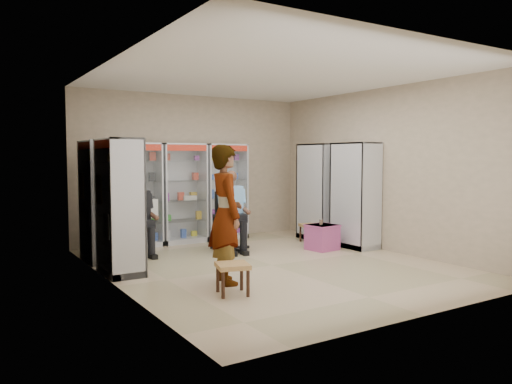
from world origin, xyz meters
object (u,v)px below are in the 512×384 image
cabinet_back_mid (183,193)px  cabinet_right_far (319,192)px  woven_stool_a (310,233)px  woven_stool_b (233,279)px  cabinet_back_left (137,195)px  cabinet_back_right (224,192)px  cabinet_left_far (100,201)px  office_chair (230,221)px  pink_trunk (322,237)px  cabinet_left_near (120,207)px  cabinet_right_near (355,195)px  seated_shopkeeper (231,214)px  standing_man (226,214)px  wooden_chair (137,228)px

cabinet_back_mid → cabinet_right_far: bearing=-23.7°
cabinet_back_mid → woven_stool_a: cabinet_back_mid is taller
cabinet_back_mid → woven_stool_b: cabinet_back_mid is taller
cabinet_back_left → cabinet_back_mid: 0.95m
cabinet_back_right → woven_stool_a: (1.25, -1.34, -0.81)m
cabinet_right_far → cabinet_left_far: size_ratio=1.00×
office_chair → woven_stool_a: size_ratio=2.92×
pink_trunk → woven_stool_b: bearing=-148.7°
cabinet_back_left → cabinet_back_right: size_ratio=1.00×
cabinet_left_near → woven_stool_a: bearing=99.6°
cabinet_left_near → cabinet_right_near: bearing=87.4°
cabinet_back_right → seated_shopkeeper: (-0.57, -1.32, -0.31)m
cabinet_back_left → standing_man: 3.33m
cabinet_right_near → woven_stool_a: 1.27m
standing_man → woven_stool_a: bearing=-46.2°
cabinet_back_left → pink_trunk: bearing=-36.7°
cabinet_back_left → woven_stool_a: cabinet_back_left is taller
cabinet_back_right → office_chair: (-0.57, -1.27, -0.46)m
woven_stool_a → seated_shopkeeper: bearing=179.4°
cabinet_back_right → woven_stool_b: cabinet_back_right is taller
cabinet_right_far → standing_man: bearing=122.9°
cabinet_back_right → cabinet_right_far: same height
cabinet_back_mid → standing_man: bearing=-103.7°
office_chair → cabinet_right_near: bearing=-12.5°
seated_shopkeeper → woven_stool_b: bearing=-107.6°
cabinet_back_mid → cabinet_right_far: 2.82m
cabinet_right_far → cabinet_back_mid: bearing=66.3°
cabinet_right_near → woven_stool_b: size_ratio=5.07×
woven_stool_a → pink_trunk: bearing=-112.4°
cabinet_left_far → pink_trunk: cabinet_left_far is taller
cabinet_back_mid → cabinet_right_far: size_ratio=1.00×
office_chair → woven_stool_a: office_chair is taller
cabinet_left_far → cabinet_left_near: size_ratio=1.00×
cabinet_back_right → cabinet_right_near: (1.63, -2.23, 0.00)m
pink_trunk → standing_man: bearing=-155.7°
cabinet_left_far → woven_stool_b: 3.17m
cabinet_right_near → woven_stool_b: 4.03m
cabinet_back_right → cabinet_left_far: same height
office_chair → pink_trunk: 1.75m
cabinet_back_left → office_chair: size_ratio=1.84×
cabinet_back_mid → woven_stool_a: 2.70m
wooden_chair → woven_stool_b: 3.16m
cabinet_back_right → cabinet_left_far: bearing=-161.8°
cabinet_left_near → standing_man: size_ratio=1.06×
woven_stool_b → cabinet_back_left: bearing=89.0°
cabinet_back_right → cabinet_right_near: bearing=-53.8°
cabinet_back_left → cabinet_left_far: same height
cabinet_right_near → wooden_chair: bearing=68.4°
cabinet_left_far → woven_stool_a: cabinet_left_far is taller
wooden_chair → woven_stool_b: size_ratio=2.38×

